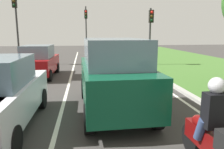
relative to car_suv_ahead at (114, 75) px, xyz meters
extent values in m
plane|color=#383533|center=(-0.95, 5.66, -1.17)|extent=(60.00, 60.00, 0.00)
cube|color=silver|center=(-1.65, 5.66, -1.16)|extent=(0.12, 32.00, 0.01)
cube|color=silver|center=(2.65, 5.66, -1.16)|extent=(0.12, 32.00, 0.01)
cube|color=#3D6628|center=(7.55, 5.66, -1.14)|extent=(9.00, 48.00, 0.06)
cube|color=#9E9B93|center=(3.15, 5.66, -1.11)|extent=(0.24, 48.00, 0.12)
cube|color=#0C472D|center=(0.00, 0.04, -0.24)|extent=(2.02, 4.55, 1.10)
cube|color=slate|center=(0.00, -0.11, 0.71)|extent=(1.77, 2.74, 0.80)
cylinder|color=black|center=(-0.92, 1.55, -0.79)|extent=(0.24, 0.77, 0.76)
cylinder|color=black|center=(0.83, 1.59, -0.79)|extent=(0.24, 0.77, 0.76)
cylinder|color=black|center=(-0.83, -1.51, -0.79)|extent=(0.24, 0.77, 0.76)
cylinder|color=black|center=(0.91, -1.47, -0.79)|extent=(0.24, 0.77, 0.76)
cylinder|color=black|center=(-2.31, 0.57, -0.85)|extent=(0.23, 0.64, 0.64)
cylinder|color=black|center=(-2.36, -2.35, -0.85)|extent=(0.23, 0.64, 0.64)
cube|color=maroon|center=(-3.38, 5.99, -0.47)|extent=(1.78, 3.76, 0.80)
cube|color=slate|center=(-3.39, 5.74, 0.27)|extent=(1.55, 1.96, 0.68)
cylinder|color=black|center=(-4.09, 7.28, -0.87)|extent=(0.24, 0.61, 0.60)
cylinder|color=black|center=(-2.58, 7.22, -0.87)|extent=(0.24, 0.61, 0.60)
cylinder|color=black|center=(-4.18, 4.77, -0.87)|extent=(0.24, 0.61, 0.60)
cylinder|color=black|center=(-2.68, 4.71, -0.87)|extent=(0.24, 0.61, 0.60)
cube|color=#590A0A|center=(1.26, -3.34, -0.59)|extent=(0.30, 1.40, 0.36)
ellipsoid|color=#590A0A|center=(1.25, -2.99, -0.37)|extent=(0.29, 0.50, 0.24)
cylinder|color=black|center=(1.25, -2.64, -0.87)|extent=(0.11, 0.60, 0.60)
cube|color=black|center=(1.26, -3.39, 0.01)|extent=(0.40, 0.26, 0.60)
sphere|color=#B2B2B7|center=(1.26, -3.36, 0.43)|extent=(0.28, 0.28, 0.28)
cylinder|color=navy|center=(1.09, -3.27, -0.37)|extent=(0.16, 0.30, 0.45)
cylinder|color=navy|center=(1.43, -3.27, -0.37)|extent=(0.16, 0.30, 0.45)
cylinder|color=#2D2D2D|center=(4.01, 9.52, 0.93)|extent=(0.14, 0.14, 4.20)
cube|color=black|center=(4.01, 9.32, 2.44)|extent=(0.32, 0.24, 0.90)
sphere|color=red|center=(4.01, 9.19, 2.72)|extent=(0.20, 0.20, 0.20)
sphere|color=#382B0C|center=(4.01, 9.19, 2.44)|extent=(0.20, 0.20, 0.20)
sphere|color=black|center=(4.01, 9.19, 2.16)|extent=(0.20, 0.20, 0.20)
cylinder|color=#2D2D2D|center=(-5.85, 11.15, 1.49)|extent=(0.14, 0.14, 5.32)
cube|color=black|center=(-5.85, 10.95, 3.52)|extent=(0.32, 0.24, 0.90)
sphere|color=#382B0C|center=(-5.85, 10.82, 3.52)|extent=(0.20, 0.20, 0.20)
sphere|color=black|center=(-5.85, 10.82, 3.24)|extent=(0.20, 0.20, 0.20)
cylinder|color=#2D2D2D|center=(-0.58, 17.79, 1.42)|extent=(0.14, 0.14, 5.17)
cube|color=black|center=(-0.58, 17.59, 3.18)|extent=(0.32, 0.24, 0.90)
sphere|color=red|center=(-0.58, 17.46, 3.46)|extent=(0.20, 0.20, 0.20)
sphere|color=#382B0C|center=(-0.58, 17.46, 3.18)|extent=(0.20, 0.20, 0.20)
sphere|color=black|center=(-0.58, 17.46, 2.90)|extent=(0.20, 0.20, 0.20)
camera|label=1|loc=(-0.91, -6.65, 1.30)|focal=35.39mm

